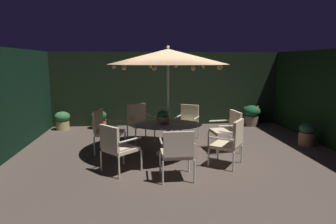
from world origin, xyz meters
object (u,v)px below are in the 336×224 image
at_px(patio_chair_west, 139,120).
at_px(patio_umbrella, 168,57).
at_px(centerpiece_planter, 163,116).
at_px(patio_chair_north, 105,128).
at_px(patio_chair_southeast, 231,140).
at_px(patio_chair_east, 177,151).
at_px(potted_plant_right_far, 99,119).
at_px(patio_chair_south, 228,128).
at_px(patio_dining_table, 168,130).
at_px(potted_plant_left_far, 62,120).
at_px(patio_chair_northeast, 117,145).
at_px(potted_plant_back_center, 252,115).
at_px(patio_chair_southwest, 188,120).
at_px(potted_plant_front_corner, 307,134).

bearing_deg(patio_chair_west, patio_umbrella, -63.07).
xyz_separation_m(centerpiece_planter, patio_chair_north, (-1.37, 0.38, -0.34)).
distance_m(centerpiece_planter, patio_chair_southeast, 1.65).
relative_size(patio_chair_east, potted_plant_right_far, 1.62).
distance_m(patio_chair_south, patio_chair_west, 2.50).
distance_m(patio_dining_table, potted_plant_left_far, 4.31).
xyz_separation_m(patio_umbrella, potted_plant_right_far, (-2.03, 2.95, -1.99)).
distance_m(patio_chair_northeast, patio_chair_west, 2.44).
distance_m(patio_chair_west, potted_plant_left_far, 2.94).
height_order(patio_dining_table, potted_plant_left_far, patio_dining_table).
bearing_deg(potted_plant_back_center, patio_umbrella, -137.61).
height_order(patio_chair_east, patio_chair_south, patio_chair_south).
height_order(patio_chair_south, patio_chair_southwest, patio_chair_south).
bearing_deg(patio_chair_northeast, patio_chair_southeast, 3.72).
relative_size(patio_chair_southwest, potted_plant_left_far, 1.65).
relative_size(patio_chair_southwest, potted_plant_right_far, 1.61).
relative_size(patio_chair_southeast, potted_plant_front_corner, 1.67).
height_order(patio_chair_north, patio_chair_southwest, patio_chair_north).
relative_size(patio_dining_table, potted_plant_back_center, 2.30).
bearing_deg(potted_plant_left_far, patio_chair_east, -53.82).
height_order(patio_dining_table, potted_plant_right_far, patio_dining_table).
xyz_separation_m(patio_chair_north, patio_chair_southeast, (2.75, -1.21, -0.04)).
xyz_separation_m(centerpiece_planter, patio_chair_south, (1.65, 0.24, -0.36)).
height_order(potted_plant_back_center, potted_plant_front_corner, potted_plant_back_center).
xyz_separation_m(patio_dining_table, centerpiece_planter, (-0.13, -0.06, 0.34)).
bearing_deg(patio_chair_south, patio_chair_southeast, -104.23).
bearing_deg(patio_chair_southwest, patio_chair_northeast, -127.17).
distance_m(potted_plant_back_center, potted_plant_front_corner, 2.53).
bearing_deg(patio_dining_table, patio_chair_south, 6.67).
xyz_separation_m(patio_dining_table, potted_plant_back_center, (3.17, 2.89, -0.23)).
xyz_separation_m(patio_chair_north, potted_plant_right_far, (-0.53, 2.63, -0.29)).
bearing_deg(potted_plant_front_corner, patio_chair_east, -152.23).
xyz_separation_m(potted_plant_right_far, potted_plant_front_corner, (5.76, -2.53, -0.00)).
bearing_deg(centerpiece_planter, patio_dining_table, 25.61).
distance_m(patio_chair_east, potted_plant_front_corner, 4.18).
bearing_deg(patio_chair_southwest, patio_chair_north, -154.85).
bearing_deg(patio_chair_southeast, potted_plant_left_far, 139.64).
relative_size(patio_dining_table, patio_chair_east, 1.66).
relative_size(patio_chair_southeast, patio_chair_south, 1.01).
height_order(patio_dining_table, potted_plant_front_corner, patio_dining_table).
relative_size(centerpiece_planter, potted_plant_back_center, 0.50).
bearing_deg(potted_plant_left_far, patio_chair_north, -56.61).
relative_size(patio_dining_table, centerpiece_planter, 4.58).
bearing_deg(potted_plant_left_far, potted_plant_back_center, 0.08).
distance_m(patio_umbrella, patio_chair_west, 2.30).
bearing_deg(patio_chair_north, potted_plant_front_corner, 1.11).
relative_size(patio_umbrella, potted_plant_left_far, 4.66).
distance_m(patio_chair_south, potted_plant_right_far, 4.51).
bearing_deg(potted_plant_back_center, potted_plant_front_corner, -77.44).
relative_size(patio_chair_southwest, patio_chair_west, 0.96).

